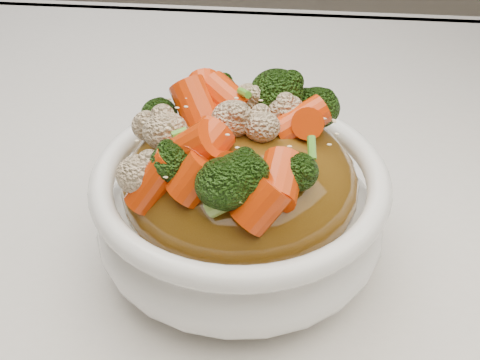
# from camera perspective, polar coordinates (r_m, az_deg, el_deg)

# --- Properties ---
(tablecloth) EXTENTS (1.20, 0.80, 0.04)m
(tablecloth) POSITION_cam_1_polar(r_m,az_deg,el_deg) (0.55, 1.58, -5.05)
(tablecloth) COLOR silver
(tablecloth) RESTS_ON dining_table
(bowl) EXTENTS (0.24, 0.24, 0.08)m
(bowl) POSITION_cam_1_polar(r_m,az_deg,el_deg) (0.48, -0.00, -2.91)
(bowl) COLOR white
(bowl) RESTS_ON tablecloth
(sauce_base) EXTENTS (0.19, 0.19, 0.09)m
(sauce_base) POSITION_cam_1_polar(r_m,az_deg,el_deg) (0.46, -0.00, -0.28)
(sauce_base) COLOR #5C3B0F
(sauce_base) RESTS_ON bowl
(carrots) EXTENTS (0.19, 0.19, 0.05)m
(carrots) POSITION_cam_1_polar(r_m,az_deg,el_deg) (0.42, -0.00, 5.97)
(carrots) COLOR #D43906
(carrots) RESTS_ON sauce_base
(broccoli) EXTENTS (0.19, 0.19, 0.04)m
(broccoli) POSITION_cam_1_polar(r_m,az_deg,el_deg) (0.43, -0.00, 5.86)
(broccoli) COLOR black
(broccoli) RESTS_ON sauce_base
(cauliflower) EXTENTS (0.19, 0.19, 0.03)m
(cauliflower) POSITION_cam_1_polar(r_m,az_deg,el_deg) (0.43, -0.00, 5.65)
(cauliflower) COLOR beige
(cauliflower) RESTS_ON sauce_base
(scallions) EXTENTS (0.14, 0.14, 0.02)m
(scallions) POSITION_cam_1_polar(r_m,az_deg,el_deg) (0.42, 0.00, 6.08)
(scallions) COLOR #499722
(scallions) RESTS_ON sauce_base
(sesame_seeds) EXTENTS (0.17, 0.17, 0.01)m
(sesame_seeds) POSITION_cam_1_polar(r_m,az_deg,el_deg) (0.42, 0.00, 6.08)
(sesame_seeds) COLOR beige
(sesame_seeds) RESTS_ON sauce_base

